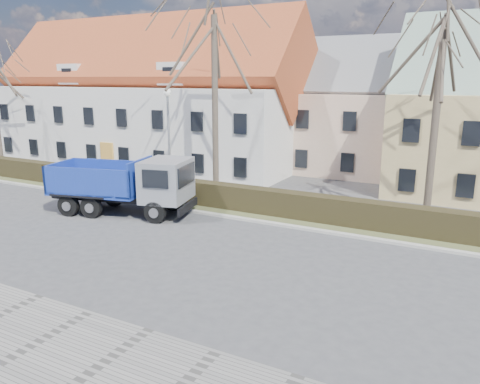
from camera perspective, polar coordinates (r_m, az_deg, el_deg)
The scene contains 12 objects.
ground at distance 20.73m, azimuth -10.23°, elevation -5.99°, with size 120.00×120.00×0.00m, color #404043.
curb_far at distance 24.30m, azimuth -3.57°, elevation -2.68°, with size 80.00×0.30×0.12m, color #A5A29A.
grass_strip at distance 25.63m, azimuth -1.71°, elevation -1.81°, with size 80.00×3.00×0.10m, color #49502D.
hedge at distance 25.30m, azimuth -1.94°, elevation -0.61°, with size 60.00×0.90×1.30m, color black.
building_white at distance 40.21m, azimuth -11.19°, elevation 10.41°, with size 26.80×10.80×9.50m, color silver, non-canonical shape.
building_pink at distance 36.32m, azimuth 14.89°, elevation 8.69°, with size 10.80×8.80×8.00m, color #D4AF96, non-canonical shape.
tree_1 at distance 27.68m, azimuth -3.09°, elevation 12.50°, with size 9.20×9.20×12.65m, color #483D32, non-canonical shape.
tree_2 at distance 23.90m, azimuth 22.83°, elevation 9.28°, with size 8.00×8.00×11.00m, color #483D32, non-canonical shape.
dump_truck at distance 25.13m, azimuth -14.76°, elevation 0.90°, with size 7.67×2.85×3.07m, color navy, non-canonical shape.
streetlight at distance 27.94m, azimuth -8.63°, elevation 5.95°, with size 0.50×0.50×6.40m, color #9EA0A2, non-canonical shape.
cart_frame at distance 28.55m, azimuth -16.95°, elevation -0.15°, with size 0.79×0.45×0.72m, color silver, non-canonical shape.
parked_car_a at distance 34.06m, azimuth -9.49°, elevation 2.96°, with size 1.54×3.83×1.31m, color #1A3129.
Camera 1 is at (12.21, -15.25, 6.93)m, focal length 35.00 mm.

